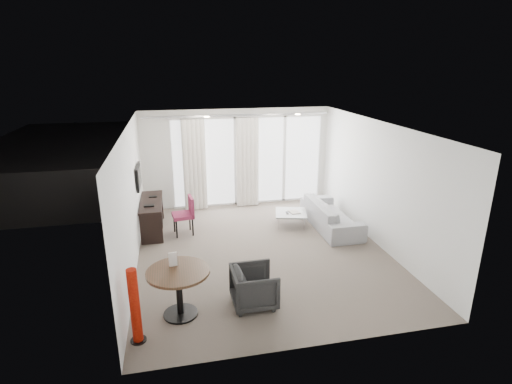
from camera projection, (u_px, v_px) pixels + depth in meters
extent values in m
cube|color=#60554B|center=(262.00, 251.00, 8.29)|extent=(5.00, 6.00, 0.00)
cube|color=white|center=(263.00, 126.00, 7.49)|extent=(5.00, 6.00, 0.00)
cube|color=silver|center=(131.00, 200.00, 7.39)|extent=(0.00, 6.00, 2.60)
cube|color=silver|center=(378.00, 184.00, 8.39)|extent=(0.00, 6.00, 2.60)
cube|color=silver|center=(315.00, 262.00, 5.10)|extent=(5.00, 0.00, 2.60)
cylinder|color=#FFE0B2|center=(207.00, 117.00, 8.80)|extent=(0.12, 0.12, 0.02)
cylinder|color=#FFE0B2|center=(298.00, 114.00, 9.22)|extent=(0.12, 0.12, 0.02)
cylinder|color=#921305|center=(135.00, 306.00, 5.45)|extent=(0.24, 0.24, 1.13)
imported|color=black|center=(254.00, 287.00, 6.37)|extent=(0.71, 0.70, 0.64)
imported|color=#939397|center=(331.00, 214.00, 9.43)|extent=(0.83, 2.12, 0.62)
cube|color=#4D4D50|center=(239.00, 189.00, 12.55)|extent=(5.60, 3.00, 0.12)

